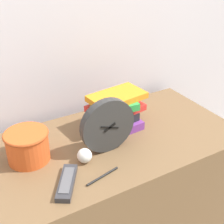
{
  "coord_description": "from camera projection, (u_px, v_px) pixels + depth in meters",
  "views": [
    {
      "loc": [
        -0.49,
        -0.65,
        1.47
      ],
      "look_at": [
        0.06,
        0.3,
        0.85
      ],
      "focal_mm": 50.0,
      "sensor_mm": 36.0,
      "label": 1
    }
  ],
  "objects": [
    {
      "name": "tv_remote",
      "position": [
        67.0,
        182.0,
        1.07
      ],
      "size": [
        0.13,
        0.17,
        0.02
      ],
      "color": "#333338",
      "rests_on": "desk"
    },
    {
      "name": "pen",
      "position": [
        103.0,
        176.0,
        1.1
      ],
      "size": [
        0.14,
        0.04,
        0.01
      ],
      "color": "black",
      "rests_on": "desk"
    },
    {
      "name": "book_stack",
      "position": [
        115.0,
        111.0,
        1.36
      ],
      "size": [
        0.25,
        0.2,
        0.16
      ],
      "color": "#7A3899",
      "rests_on": "desk"
    },
    {
      "name": "basket",
      "position": [
        27.0,
        145.0,
        1.16
      ],
      "size": [
        0.17,
        0.17,
        0.12
      ],
      "color": "#E05623",
      "rests_on": "desk"
    },
    {
      "name": "crumpled_paper_ball",
      "position": [
        85.0,
        156.0,
        1.17
      ],
      "size": [
        0.06,
        0.06,
        0.06
      ],
      "color": "white",
      "rests_on": "desk"
    },
    {
      "name": "desk",
      "position": [
        103.0,
        206.0,
        1.46
      ],
      "size": [
        1.17,
        0.57,
        0.73
      ],
      "color": "brown",
      "rests_on": "ground_plane"
    },
    {
      "name": "desk_clock",
      "position": [
        107.0,
        126.0,
        1.19
      ],
      "size": [
        0.22,
        0.04,
        0.22
      ],
      "color": "#333333",
      "rests_on": "desk"
    },
    {
      "name": "wall_back",
      "position": [
        61.0,
        9.0,
        1.32
      ],
      "size": [
        6.0,
        0.04,
        2.4
      ],
      "color": "silver",
      "rests_on": "ground_plane"
    }
  ]
}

